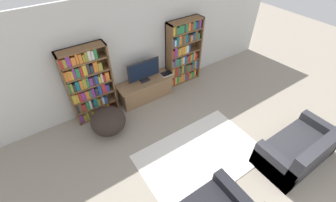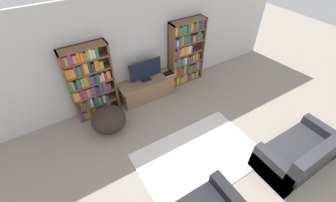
{
  "view_description": "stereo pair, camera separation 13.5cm",
  "coord_description": "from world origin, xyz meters",
  "px_view_note": "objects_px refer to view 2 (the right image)",
  "views": [
    {
      "loc": [
        -1.99,
        -0.2,
        3.85
      ],
      "look_at": [
        0.02,
        2.8,
        0.7
      ],
      "focal_mm": 24.0,
      "sensor_mm": 36.0,
      "label": 1
    },
    {
      "loc": [
        -1.88,
        -0.27,
        3.85
      ],
      "look_at": [
        0.02,
        2.8,
        0.7
      ],
      "focal_mm": 24.0,
      "sensor_mm": 36.0,
      "label": 2
    }
  ],
  "objects_px": {
    "bookshelf_right": "(185,53)",
    "laptop": "(168,74)",
    "television": "(145,70)",
    "tv_stand": "(147,89)",
    "beanbag_ottoman": "(109,119)",
    "couch_right_sofa": "(300,154)",
    "bookshelf_left": "(90,83)"
  },
  "relations": [
    {
      "from": "bookshelf_right",
      "to": "tv_stand",
      "type": "height_order",
      "value": "bookshelf_right"
    },
    {
      "from": "television",
      "to": "beanbag_ottoman",
      "type": "bearing_deg",
      "value": -155.93
    },
    {
      "from": "beanbag_ottoman",
      "to": "bookshelf_right",
      "type": "bearing_deg",
      "value": 14.89
    },
    {
      "from": "bookshelf_right",
      "to": "television",
      "type": "xyz_separation_m",
      "value": [
        -1.26,
        -0.11,
        -0.05
      ]
    },
    {
      "from": "tv_stand",
      "to": "couch_right_sofa",
      "type": "xyz_separation_m",
      "value": [
        1.51,
        -3.34,
        0.03
      ]
    },
    {
      "from": "tv_stand",
      "to": "laptop",
      "type": "xyz_separation_m",
      "value": [
        0.62,
        -0.05,
        0.28
      ]
    },
    {
      "from": "bookshelf_left",
      "to": "television",
      "type": "distance_m",
      "value": 1.33
    },
    {
      "from": "television",
      "to": "bookshelf_right",
      "type": "bearing_deg",
      "value": 4.96
    },
    {
      "from": "bookshelf_right",
      "to": "laptop",
      "type": "distance_m",
      "value": 0.74
    },
    {
      "from": "tv_stand",
      "to": "couch_right_sofa",
      "type": "distance_m",
      "value": 3.67
    },
    {
      "from": "bookshelf_right",
      "to": "tv_stand",
      "type": "distance_m",
      "value": 1.4
    },
    {
      "from": "bookshelf_left",
      "to": "laptop",
      "type": "bearing_deg",
      "value": -5.17
    },
    {
      "from": "couch_right_sofa",
      "to": "bookshelf_right",
      "type": "bearing_deg",
      "value": 94.18
    },
    {
      "from": "television",
      "to": "tv_stand",
      "type": "bearing_deg",
      "value": -90.0
    },
    {
      "from": "bookshelf_left",
      "to": "bookshelf_right",
      "type": "bearing_deg",
      "value": -0.01
    },
    {
      "from": "tv_stand",
      "to": "beanbag_ottoman",
      "type": "bearing_deg",
      "value": -156.55
    },
    {
      "from": "tv_stand",
      "to": "couch_right_sofa",
      "type": "bearing_deg",
      "value": -65.68
    },
    {
      "from": "bookshelf_left",
      "to": "tv_stand",
      "type": "relative_size",
      "value": 1.23
    },
    {
      "from": "television",
      "to": "beanbag_ottoman",
      "type": "height_order",
      "value": "television"
    },
    {
      "from": "bookshelf_right",
      "to": "beanbag_ottoman",
      "type": "relative_size",
      "value": 2.33
    },
    {
      "from": "couch_right_sofa",
      "to": "beanbag_ottoman",
      "type": "bearing_deg",
      "value": 134.52
    },
    {
      "from": "bookshelf_right",
      "to": "television",
      "type": "relative_size",
      "value": 2.1
    },
    {
      "from": "bookshelf_right",
      "to": "laptop",
      "type": "height_order",
      "value": "bookshelf_right"
    },
    {
      "from": "tv_stand",
      "to": "laptop",
      "type": "relative_size",
      "value": 4.78
    },
    {
      "from": "bookshelf_right",
      "to": "television",
      "type": "height_order",
      "value": "bookshelf_right"
    },
    {
      "from": "tv_stand",
      "to": "couch_right_sofa",
      "type": "height_order",
      "value": "couch_right_sofa"
    },
    {
      "from": "bookshelf_left",
      "to": "tv_stand",
      "type": "bearing_deg",
      "value": -5.42
    },
    {
      "from": "beanbag_ottoman",
      "to": "tv_stand",
      "type": "bearing_deg",
      "value": 23.45
    },
    {
      "from": "bookshelf_right",
      "to": "television",
      "type": "distance_m",
      "value": 1.26
    },
    {
      "from": "bookshelf_right",
      "to": "couch_right_sofa",
      "type": "height_order",
      "value": "bookshelf_right"
    },
    {
      "from": "laptop",
      "to": "television",
      "type": "bearing_deg",
      "value": 173.89
    },
    {
      "from": "tv_stand",
      "to": "laptop",
      "type": "height_order",
      "value": "laptop"
    }
  ]
}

